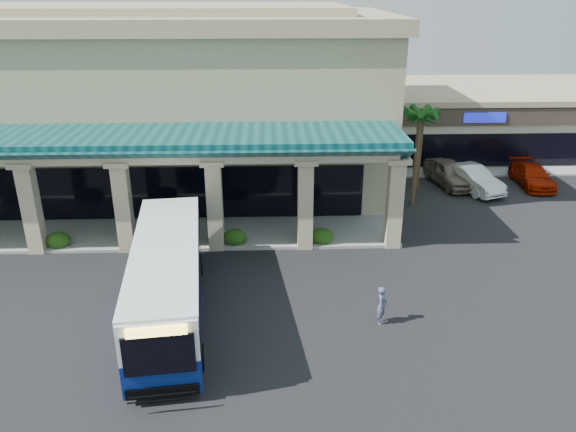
{
  "coord_description": "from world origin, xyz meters",
  "views": [
    {
      "loc": [
        -0.32,
        -20.83,
        12.57
      ],
      "look_at": [
        0.6,
        4.09,
        2.2
      ],
      "focal_mm": 35.0,
      "sensor_mm": 36.0,
      "label": 1
    }
  ],
  "objects_px": {
    "transit_bus": "(168,281)",
    "car_white": "(472,178)",
    "car_red": "(532,175)",
    "car_silver": "(450,173)",
    "pedestrian": "(382,305)"
  },
  "relations": [
    {
      "from": "pedestrian",
      "to": "transit_bus",
      "type": "bearing_deg",
      "value": 107.53
    },
    {
      "from": "car_white",
      "to": "car_red",
      "type": "bearing_deg",
      "value": -10.32
    },
    {
      "from": "transit_bus",
      "to": "car_white",
      "type": "xyz_separation_m",
      "value": [
        17.31,
        14.37,
        -0.77
      ]
    },
    {
      "from": "car_silver",
      "to": "car_red",
      "type": "xyz_separation_m",
      "value": [
        5.49,
        -0.26,
        -0.15
      ]
    },
    {
      "from": "pedestrian",
      "to": "car_white",
      "type": "height_order",
      "value": "car_white"
    },
    {
      "from": "transit_bus",
      "to": "car_silver",
      "type": "relative_size",
      "value": 2.3
    },
    {
      "from": "car_red",
      "to": "transit_bus",
      "type": "bearing_deg",
      "value": -142.65
    },
    {
      "from": "transit_bus",
      "to": "car_white",
      "type": "height_order",
      "value": "transit_bus"
    },
    {
      "from": "pedestrian",
      "to": "car_red",
      "type": "height_order",
      "value": "pedestrian"
    },
    {
      "from": "car_silver",
      "to": "transit_bus",
      "type": "bearing_deg",
      "value": -146.58
    },
    {
      "from": "transit_bus",
      "to": "car_red",
      "type": "distance_m",
      "value": 26.49
    },
    {
      "from": "transit_bus",
      "to": "car_silver",
      "type": "bearing_deg",
      "value": 37.21
    },
    {
      "from": "transit_bus",
      "to": "car_white",
      "type": "relative_size",
      "value": 2.3
    },
    {
      "from": "car_silver",
      "to": "car_red",
      "type": "distance_m",
      "value": 5.5
    },
    {
      "from": "pedestrian",
      "to": "car_red",
      "type": "relative_size",
      "value": 0.34
    }
  ]
}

